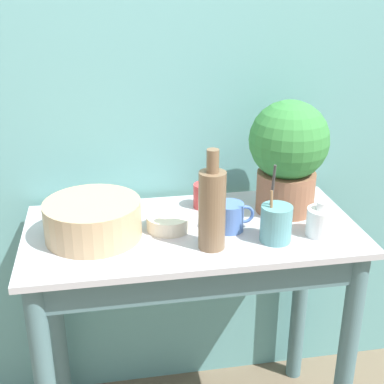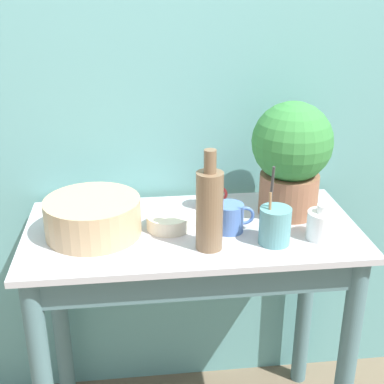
% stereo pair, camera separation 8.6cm
% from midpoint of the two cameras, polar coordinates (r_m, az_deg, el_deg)
% --- Properties ---
extents(wall_back, '(6.00, 0.05, 2.40)m').
position_cam_midpoint_polar(wall_back, '(1.82, -3.11, 11.34)').
color(wall_back, '#609E9E').
rests_on(wall_back, ground_plane).
extents(counter_table, '(1.03, 0.51, 0.82)m').
position_cam_midpoint_polar(counter_table, '(1.74, -1.33, -10.33)').
color(counter_table, slate).
rests_on(counter_table, ground_plane).
extents(potted_plant, '(0.25, 0.25, 0.37)m').
position_cam_midpoint_polar(potted_plant, '(1.72, 8.81, 4.20)').
color(potted_plant, '#8C5B42').
rests_on(potted_plant, counter_table).
extents(bowl_wash_large, '(0.29, 0.29, 0.11)m').
position_cam_midpoint_polar(bowl_wash_large, '(1.61, -12.04, -2.90)').
color(bowl_wash_large, tan).
rests_on(bowl_wash_large, counter_table).
extents(bottle_tall, '(0.08, 0.08, 0.30)m').
position_cam_midpoint_polar(bottle_tall, '(1.49, 0.50, -1.75)').
color(bottle_tall, brown).
rests_on(bottle_tall, counter_table).
extents(bottle_short, '(0.09, 0.09, 0.11)m').
position_cam_midpoint_polar(bottle_short, '(1.63, 12.25, -3.06)').
color(bottle_short, white).
rests_on(bottle_short, counter_table).
extents(mug_blue, '(0.12, 0.09, 0.09)m').
position_cam_midpoint_polar(mug_blue, '(1.62, 2.55, -2.67)').
color(mug_blue, '#4C70B7').
rests_on(mug_blue, counter_table).
extents(mug_red, '(0.11, 0.07, 0.08)m').
position_cam_midpoint_polar(mug_red, '(1.78, 0.02, -0.40)').
color(mug_red, '#C63838').
rests_on(mug_red, counter_table).
extents(bowl_small_cream, '(0.14, 0.14, 0.04)m').
position_cam_midpoint_polar(bowl_small_cream, '(1.64, -3.99, -3.23)').
color(bowl_small_cream, beige).
rests_on(bowl_small_cream, counter_table).
extents(utensil_cup, '(0.09, 0.09, 0.24)m').
position_cam_midpoint_polar(utensil_cup, '(1.57, 7.39, -3.34)').
color(utensil_cup, '#569399').
rests_on(utensil_cup, counter_table).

